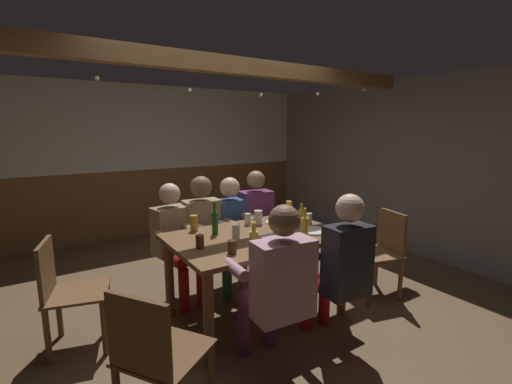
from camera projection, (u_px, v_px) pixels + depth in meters
name	position (u px, v px, depth m)	size (l,w,h in m)	color
ground_plane	(248.00, 308.00, 3.38)	(7.03, 7.03, 0.00)	brown
back_wall_upper	(149.00, 128.00, 5.55)	(5.43, 0.12, 1.32)	beige
back_wall_wainscot	(153.00, 201.00, 5.76)	(5.43, 0.12, 1.07)	brown
side_wall_concrete	(425.00, 168.00, 4.65)	(0.12, 5.85, 2.38)	gray
ceiling_beam	(225.00, 65.00, 3.30)	(4.89, 0.14, 0.16)	brown
dining_table	(256.00, 247.00, 3.13)	(1.51, 1.00, 0.78)	brown
person_0	(176.00, 237.00, 3.46)	(0.54, 0.57, 1.18)	#997F60
person_1	(205.00, 229.00, 3.63)	(0.53, 0.53, 1.23)	#997F60
person_2	(235.00, 226.00, 3.82)	(0.52, 0.54, 1.19)	#2D4C84
person_3	(259.00, 220.00, 3.99)	(0.54, 0.55, 1.24)	#6B2D66
person_4	(277.00, 282.00, 2.38)	(0.57, 0.55, 1.23)	#B78493
person_5	(340.00, 264.00, 2.70)	(0.51, 0.54, 1.24)	black
chair_empty_near_right	(66.00, 291.00, 2.69)	(0.54, 0.54, 0.88)	brown
chair_empty_near_left	(155.00, 357.00, 1.91)	(0.61, 0.61, 0.88)	brown
chair_empty_far_end	(381.00, 250.00, 3.59)	(0.54, 0.54, 0.88)	brown
condiment_caddy	(268.00, 239.00, 2.91)	(0.14, 0.10, 0.05)	#B2B7BC
plate_0	(314.00, 231.00, 3.19)	(0.26, 0.26, 0.01)	white
plate_1	(277.00, 222.00, 3.50)	(0.22, 0.22, 0.01)	white
bottle_0	(301.00, 217.00, 3.34)	(0.07, 0.07, 0.23)	gold
bottle_1	(254.00, 240.00, 2.68)	(0.07, 0.07, 0.22)	gold
bottle_2	(215.00, 222.00, 3.11)	(0.06, 0.06, 0.29)	#195923
bottle_3	(305.00, 226.00, 3.03)	(0.06, 0.06, 0.26)	gold
pint_glass_0	(258.00, 217.00, 3.44)	(0.08, 0.08, 0.14)	white
pint_glass_1	(200.00, 242.00, 2.75)	(0.07, 0.07, 0.11)	#4C2D19
pint_glass_2	(194.00, 223.00, 3.21)	(0.07, 0.07, 0.15)	gold
pint_glass_3	(236.00, 232.00, 2.99)	(0.07, 0.07, 0.12)	white
pint_glass_4	(232.00, 247.00, 2.63)	(0.07, 0.07, 0.10)	#4C2D19
pint_glass_5	(309.00, 218.00, 3.48)	(0.06, 0.06, 0.10)	white
pint_glass_6	(289.00, 208.00, 3.78)	(0.07, 0.07, 0.16)	#E5C64C
pint_glass_7	(248.00, 219.00, 3.42)	(0.06, 0.06, 0.11)	white
string_lights	(228.00, 86.00, 3.29)	(3.84, 0.04, 0.18)	#F9EAB2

